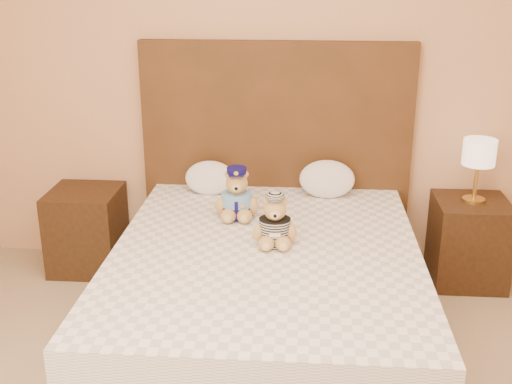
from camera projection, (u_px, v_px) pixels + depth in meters
room_walls at (255, 9)px, 2.23m from camera, size 4.04×4.52×2.72m
bed at (266, 295)px, 3.44m from camera, size 1.60×2.00×0.55m
headboard at (276, 157)px, 4.23m from camera, size 1.75×0.08×1.50m
nightstand_left at (87, 229)px, 4.28m from camera, size 0.45×0.45×0.55m
nightstand_right at (468, 241)px, 4.10m from camera, size 0.45×0.45×0.55m
lamp at (479, 155)px, 3.91m from camera, size 0.20×0.20×0.40m
teddy_police at (237, 193)px, 3.71m from camera, size 0.27×0.26×0.30m
teddy_prisoner at (275, 220)px, 3.35m from camera, size 0.25×0.24×0.27m
pillow_left at (210, 176)px, 4.12m from camera, size 0.32×0.21×0.22m
pillow_right at (327, 177)px, 4.06m from camera, size 0.35×0.23×0.25m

